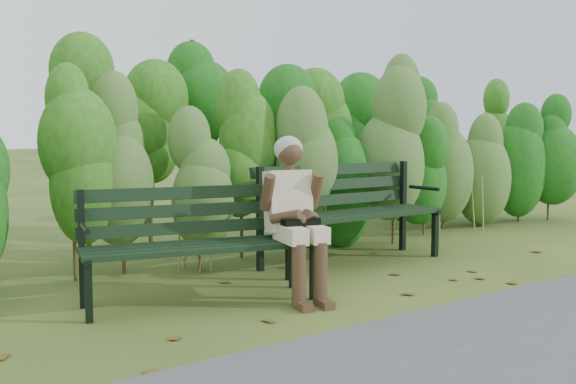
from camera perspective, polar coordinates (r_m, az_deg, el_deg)
ground at (r=5.37m, az=2.26°, el=-8.28°), size 80.00×80.00×0.00m
footpath at (r=3.97m, az=23.23°, el=-13.58°), size 60.00×2.50×0.01m
hedge_band at (r=6.76m, az=-7.71°, el=5.25°), size 11.04×1.67×2.42m
leaf_litter at (r=5.19m, az=3.67°, el=-8.72°), size 5.58×2.23×0.01m
bench_left at (r=4.98m, az=-7.70°, el=-3.57°), size 1.77×0.95×0.84m
bench_right at (r=6.41m, az=4.91°, el=-1.06°), size 1.88×0.64×0.93m
seated_woman at (r=5.02m, az=0.55°, el=-1.26°), size 0.51×0.74×1.21m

